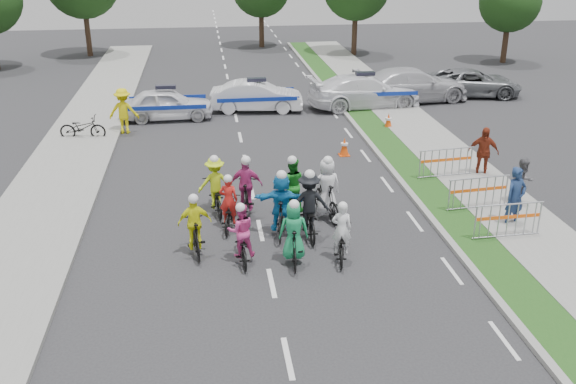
{
  "coord_description": "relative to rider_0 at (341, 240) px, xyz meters",
  "views": [
    {
      "loc": [
        -1.41,
        -13.6,
        8.03
      ],
      "look_at": [
        0.82,
        3.13,
        1.1
      ],
      "focal_mm": 40.0,
      "sensor_mm": 36.0,
      "label": 1
    }
  ],
  "objects": [
    {
      "name": "spectator_0",
      "position": [
        5.36,
        1.3,
        0.35
      ],
      "size": [
        0.76,
        0.6,
        1.82
      ],
      "primitive_type": "imported",
      "rotation": [
        0.0,
        0.0,
        0.27
      ],
      "color": "navy",
      "rests_on": "ground"
    },
    {
      "name": "tree_2",
      "position": [
        16.07,
        24.99,
        3.28
      ],
      "size": [
        3.85,
        3.85,
        5.77
      ],
      "color": "#382619",
      "rests_on": "ground"
    },
    {
      "name": "grass_strip",
      "position": [
        3.87,
        3.99,
        -0.5
      ],
      "size": [
        1.2,
        60.0,
        0.11
      ],
      "primitive_type": "cube",
      "color": "#164416",
      "rests_on": "ground"
    },
    {
      "name": "rider_10",
      "position": [
        -3.14,
        3.47,
        0.17
      ],
      "size": [
        1.1,
        1.89,
        1.86
      ],
      "rotation": [
        0.0,
        0.0,
        3.27
      ],
      "color": "black",
      "rests_on": "ground"
    },
    {
      "name": "sidewalk_right",
      "position": [
        5.67,
        3.99,
        -0.49
      ],
      "size": [
        2.4,
        60.0,
        0.13
      ],
      "primitive_type": "cube",
      "color": "gray",
      "rests_on": "ground"
    },
    {
      "name": "cone_0",
      "position": [
        1.88,
        8.18,
        -0.22
      ],
      "size": [
        0.4,
        0.4,
        0.7
      ],
      "color": "#F24C0C",
      "rests_on": "ground"
    },
    {
      "name": "spectator_1",
      "position": [
        6.28,
        2.66,
        0.23
      ],
      "size": [
        0.91,
        0.8,
        1.58
      ],
      "primitive_type": "imported",
      "rotation": [
        0.0,
        0.0,
        0.29
      ],
      "color": "#4F4E53",
      "rests_on": "ground"
    },
    {
      "name": "rider_7",
      "position": [
        0.12,
        2.61,
        0.21
      ],
      "size": [
        0.92,
        1.96,
        1.98
      ],
      "rotation": [
        0.0,
        0.0,
        3.35
      ],
      "color": "black",
      "rests_on": "ground"
    },
    {
      "name": "rider_9",
      "position": [
        -2.22,
        3.13,
        0.18
      ],
      "size": [
        1.02,
        1.89,
        1.92
      ],
      "rotation": [
        0.0,
        0.0,
        2.97
      ],
      "color": "black",
      "rests_on": "ground"
    },
    {
      "name": "barrier_2",
      "position": [
        4.77,
        5.22,
        0.0
      ],
      "size": [
        2.04,
        0.7,
        1.12
      ],
      "primitive_type": null,
      "rotation": [
        0.0,
        0.0,
        0.1
      ],
      "color": "#A5A8AD",
      "rests_on": "ground"
    },
    {
      "name": "rider_4",
      "position": [
        -0.6,
        1.51,
        0.21
      ],
      "size": [
        1.11,
        1.96,
        2.0
      ],
      "rotation": [
        0.0,
        0.0,
        3.14
      ],
      "color": "black",
      "rests_on": "ground"
    },
    {
      "name": "rider_0",
      "position": [
        0.0,
        0.0,
        0.0
      ],
      "size": [
        0.86,
        1.71,
        1.67
      ],
      "rotation": [
        0.0,
        0.0,
        2.96
      ],
      "color": "black",
      "rests_on": "ground"
    },
    {
      "name": "cone_1",
      "position": [
        4.52,
        11.38,
        -0.22
      ],
      "size": [
        0.4,
        0.4,
        0.7
      ],
      "color": "#F24C0C",
      "rests_on": "ground"
    },
    {
      "name": "rider_5",
      "position": [
        -1.35,
        1.66,
        0.27
      ],
      "size": [
        1.62,
        1.93,
        1.97
      ],
      "rotation": [
        0.0,
        0.0,
        2.97
      ],
      "color": "black",
      "rests_on": "ground"
    },
    {
      "name": "marshal_hiviz",
      "position": [
        -6.73,
        12.27,
        0.4
      ],
      "size": [
        1.29,
        0.81,
        1.92
      ],
      "primitive_type": "imported",
      "rotation": [
        0.0,
        0.0,
        3.06
      ],
      "color": "yellow",
      "rests_on": "ground"
    },
    {
      "name": "rider_8",
      "position": [
        -0.88,
        2.94,
        0.16
      ],
      "size": [
        0.96,
        1.97,
        1.93
      ],
      "rotation": [
        0.0,
        0.0,
        2.98
      ],
      "color": "black",
      "rests_on": "ground"
    },
    {
      "name": "barrier_1",
      "position": [
        4.77,
        2.47,
        0.0
      ],
      "size": [
        2.04,
        0.7,
        1.12
      ],
      "primitive_type": null,
      "rotation": [
        0.0,
        0.0,
        0.1
      ],
      "color": "#A5A8AD",
      "rests_on": "ground"
    },
    {
      "name": "police_car_1",
      "position": [
        -0.86,
        15.1,
        0.16
      ],
      "size": [
        4.47,
        2.0,
        1.43
      ],
      "primitive_type": "imported",
      "rotation": [
        0.0,
        0.0,
        1.45
      ],
      "color": "white",
      "rests_on": "ground"
    },
    {
      "name": "curb_right",
      "position": [
        3.17,
        3.99,
        -0.5
      ],
      "size": [
        0.2,
        60.0,
        0.12
      ],
      "primitive_type": "cube",
      "color": "gray",
      "rests_on": "ground"
    },
    {
      "name": "police_car_0",
      "position": [
        -5.02,
        14.22,
        0.15
      ],
      "size": [
        4.18,
        1.77,
        1.41
      ],
      "primitive_type": "imported",
      "rotation": [
        0.0,
        0.0,
        1.6
      ],
      "color": "white",
      "rests_on": "ground"
    },
    {
      "name": "barrier_0",
      "position": [
        4.77,
        0.45,
        0.0
      ],
      "size": [
        2.02,
        0.58,
        1.12
      ],
      "primitive_type": null,
      "rotation": [
        0.0,
        0.0,
        0.04
      ],
      "color": "#A5A8AD",
      "rests_on": "ground"
    },
    {
      "name": "rider_3",
      "position": [
        -3.75,
        0.8,
        0.12
      ],
      "size": [
        0.92,
        1.71,
        1.76
      ],
      "rotation": [
        0.0,
        0.0,
        3.25
      ],
      "color": "black",
      "rests_on": "ground"
    },
    {
      "name": "civilian_suv",
      "position": [
        10.47,
        16.64,
        0.13
      ],
      "size": [
        5.25,
        3.07,
        1.37
      ],
      "primitive_type": "imported",
      "rotation": [
        0.0,
        0.0,
        1.4
      ],
      "color": "slate",
      "rests_on": "ground"
    },
    {
      "name": "police_car_2",
      "position": [
        4.35,
        15.05,
        0.23
      ],
      "size": [
        5.64,
        2.75,
        1.58
      ],
      "primitive_type": "imported",
      "rotation": [
        0.0,
        0.0,
        1.67
      ],
      "color": "white",
      "rests_on": "ground"
    },
    {
      "name": "rider_6",
      "position": [
        -2.8,
        2.27,
        0.01
      ],
      "size": [
        0.87,
        1.73,
        1.69
      ],
      "rotation": [
        0.0,
        0.0,
        2.96
      ],
      "color": "black",
      "rests_on": "ground"
    },
    {
      "name": "parked_bike",
      "position": [
        -8.35,
        11.6,
        -0.06
      ],
      "size": [
        1.94,
        0.86,
        0.99
      ],
      "primitive_type": "imported",
      "rotation": [
        0.0,
        0.0,
        1.46
      ],
      "color": "black",
      "rests_on": "ground"
    },
    {
      "name": "civilian_sedan",
      "position": [
        7.0,
        15.95,
        0.27
      ],
      "size": [
        5.97,
        3.04,
        1.66
      ],
      "primitive_type": "imported",
      "rotation": [
        0.0,
        0.0,
        1.7
      ],
      "color": "silver",
      "rests_on": "ground"
    },
    {
      "name": "spectator_2",
      "position": [
        6.12,
        5.29,
        0.34
      ],
      "size": [
        1.14,
        0.74,
        1.8
      ],
      "primitive_type": "imported",
      "rotation": [
        0.0,
        0.0,
        -0.31
      ],
      "color": "maroon",
      "rests_on": "ground"
    },
    {
      "name": "rider_2",
      "position": [
        -2.57,
        0.23,
        0.08
      ],
      "size": [
        0.73,
        1.68,
        1.68
      ],
      "rotation": [
        0.0,
        0.0,
        3.2
      ],
      "color": "black",
      "rests_on": "ground"
    },
    {
      "name": "ground",
      "position": [
        -1.93,
        -1.01,
        -0.56
      ],
      "size": [
        90.0,
        90.0,
        0.0
      ],
      "primitive_type": "plane",
      "color": "#28282B",
      "rests_on": "ground"
    },
    {
      "name": "rider_1",
      "position": [
        -1.25,
        -0.04,
        0.15
      ],
      "size": [
        0.79,
        1.75,
        1.81
      ],
      "rotation": [
        0.0,
        0.0,
        3.07
      ],
      "color": "black",
      "rests_on": "ground"
    },
    {
      "name": "sidewalk_left",
      "position": [
        -8.43,
        3.99,
        -0.49
      ],
      "size": [
        3.0,
        60.0,
        0.13
      ],
      "primitive_type": "cube",
      "color": "gray",
      "rests_on": "ground"
    }
  ]
}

